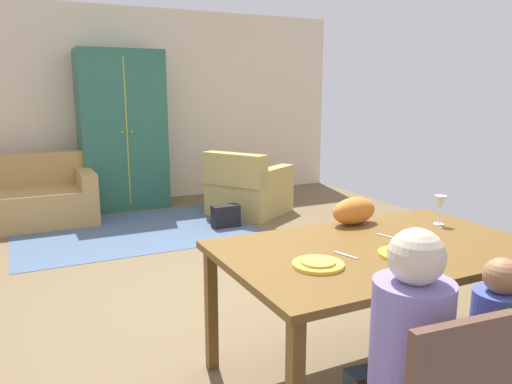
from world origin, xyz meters
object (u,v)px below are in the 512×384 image
person_child (486,366)px  plate_near_man (318,265)px  couch (12,201)px  wine_glass (440,204)px  armchair (247,190)px  armoire (122,130)px  cat (354,211)px  dining_table (379,258)px  plate_near_child (403,254)px  handbag (226,216)px  person_man (402,375)px

person_child → plate_near_man: bearing=128.4°
person_child → couch: size_ratio=0.50×
plate_near_man → wine_glass: (1.09, 0.30, 0.12)m
person_child → armchair: person_child is taller
plate_near_man → couch: couch is taller
plate_near_man → wine_glass: wine_glass is taller
person_child → armoire: bearing=94.1°
armoire → cat: bearing=-82.8°
dining_table → person_child: person_child is taller
plate_near_child → armoire: 4.98m
plate_near_child → armoire: bearing=94.6°
couch → handbag: size_ratio=5.75×
wine_glass → person_man: size_ratio=0.17×
plate_near_man → plate_near_child: (0.47, -0.06, 0.00)m
person_child → handbag: bearing=83.6°
couch → handbag: couch is taller
handbag → couch: bearing=152.6°
plate_near_child → wine_glass: wine_glass is taller
wine_glass → person_child: size_ratio=0.20×
couch → armchair: (2.74, -0.69, 0.02)m
couch → person_child: bearing=-70.6°
armchair → person_child: bearing=-102.1°
person_man → handbag: 4.05m
cat → couch: (-1.95, 3.95, -0.54)m
plate_near_child → wine_glass: bearing=30.2°
plate_near_man → armoire: 4.90m
person_child → cat: cat is taller
dining_table → plate_near_child: bearing=-90.0°
wine_glass → cat: 0.53m
cat → plate_near_man: bearing=-143.8°
couch → armchair: bearing=-14.1°
person_man → cat: bearing=61.5°
plate_near_man → person_child: 0.83m
dining_table → person_man: (-0.47, -0.71, -0.18)m
dining_table → armchair: 3.83m
wine_glass → person_man: person_man is taller
plate_near_man → handbag: (0.91, 3.34, -0.64)m
cat → armoire: (-0.55, 4.34, 0.20)m
person_man → couch: bearing=104.6°
plate_near_child → couch: couch is taller
person_child → handbag: size_ratio=2.89×
plate_near_child → person_man: person_man is taller
wine_glass → couch: wine_glass is taller
plate_near_man → cat: bearing=41.3°
plate_near_child → person_man: size_ratio=0.23×
person_man → handbag: bearing=77.0°
plate_near_man → handbag: 3.52m
plate_near_child → person_man: (-0.47, -0.53, -0.26)m
dining_table → plate_near_man: (-0.47, -0.12, 0.08)m
plate_near_man → plate_near_child: bearing=-7.2°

